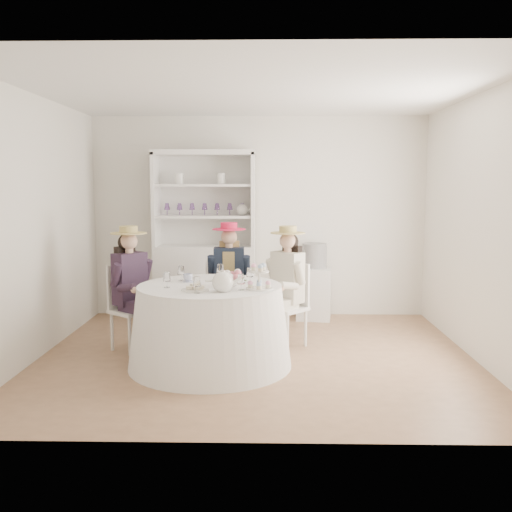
{
  "coord_description": "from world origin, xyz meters",
  "views": [
    {
      "loc": [
        0.12,
        -5.77,
        1.78
      ],
      "look_at": [
        0.0,
        0.1,
        1.05
      ],
      "focal_mm": 40.0,
      "sensor_mm": 36.0,
      "label": 1
    }
  ],
  "objects": [
    {
      "name": "wall_right",
      "position": [
        2.25,
        0.0,
        1.35
      ],
      "size": [
        0.0,
        4.5,
        4.5
      ],
      "primitive_type": "plane",
      "rotation": [
        1.57,
        0.0,
        -1.57
      ],
      "color": "white",
      "rests_on": "ground"
    },
    {
      "name": "ceiling",
      "position": [
        0.0,
        0.0,
        2.7
      ],
      "size": [
        4.5,
        4.5,
        0.0
      ],
      "primitive_type": "plane",
      "rotation": [
        3.14,
        0.0,
        0.0
      ],
      "color": "white",
      "rests_on": "wall_back"
    },
    {
      "name": "side_table",
      "position": [
        0.74,
        1.75,
        0.34
      ],
      "size": [
        0.5,
        0.5,
        0.69
      ],
      "primitive_type": "cube",
      "rotation": [
        0.0,
        0.0,
        -0.13
      ],
      "color": "silver",
      "rests_on": "ground"
    },
    {
      "name": "wall_back",
      "position": [
        0.0,
        2.0,
        1.35
      ],
      "size": [
        4.5,
        0.0,
        4.5
      ],
      "primitive_type": "plane",
      "rotation": [
        1.57,
        0.0,
        0.0
      ],
      "color": "white",
      "rests_on": "ground"
    },
    {
      "name": "cupcake_stand",
      "position": [
        0.04,
        -0.5,
        0.9
      ],
      "size": [
        0.25,
        0.25,
        0.23
      ],
      "rotation": [
        0.0,
        0.0,
        0.16
      ],
      "color": "white",
      "rests_on": "tea_table"
    },
    {
      "name": "sandwich_plate",
      "position": [
        -0.55,
        -0.58,
        0.82
      ],
      "size": [
        0.26,
        0.26,
        0.06
      ],
      "rotation": [
        0.0,
        0.0,
        0.34
      ],
      "color": "white",
      "rests_on": "tea_table"
    },
    {
      "name": "wall_left",
      "position": [
        -2.25,
        0.0,
        1.35
      ],
      "size": [
        0.0,
        4.5,
        4.5
      ],
      "primitive_type": "plane",
      "rotation": [
        1.57,
        0.0,
        1.57
      ],
      "color": "white",
      "rests_on": "ground"
    },
    {
      "name": "teacup_a",
      "position": [
        -0.68,
        -0.12,
        0.85
      ],
      "size": [
        0.12,
        0.12,
        0.07
      ],
      "primitive_type": "imported",
      "rotation": [
        0.0,
        0.0,
        0.27
      ],
      "color": "white",
      "rests_on": "tea_table"
    },
    {
      "name": "hutch",
      "position": [
        -0.71,
        1.72,
        0.79
      ],
      "size": [
        1.37,
        0.63,
        2.23
      ],
      "rotation": [
        0.0,
        0.0,
        -0.1
      ],
      "color": "silver",
      "rests_on": "ground"
    },
    {
      "name": "stemware_set",
      "position": [
        -0.45,
        -0.29,
        0.89
      ],
      "size": [
        0.87,
        0.9,
        0.15
      ],
      "color": "white",
      "rests_on": "tea_table"
    },
    {
      "name": "wall_front",
      "position": [
        0.0,
        -2.0,
        1.35
      ],
      "size": [
        4.5,
        0.0,
        4.5
      ],
      "primitive_type": "plane",
      "rotation": [
        -1.57,
        0.0,
        0.0
      ],
      "color": "white",
      "rests_on": "ground"
    },
    {
      "name": "tea_table",
      "position": [
        -0.45,
        -0.29,
        0.4
      ],
      "size": [
        1.61,
        1.61,
        0.81
      ],
      "rotation": [
        0.0,
        0.0,
        0.2
      ],
      "color": "white",
      "rests_on": "ground"
    },
    {
      "name": "guest_mid",
      "position": [
        -0.33,
        0.74,
        0.77
      ],
      "size": [
        0.49,
        0.51,
        1.35
      ],
      "rotation": [
        0.0,
        0.0,
        0.02
      ],
      "color": "silver",
      "rests_on": "ground"
    },
    {
      "name": "ground",
      "position": [
        0.0,
        0.0,
        0.0
      ],
      "size": [
        4.5,
        4.5,
        0.0
      ],
      "primitive_type": "plane",
      "color": "#866043",
      "rests_on": "ground"
    },
    {
      "name": "flower_bowl",
      "position": [
        -0.25,
        -0.37,
        0.84
      ],
      "size": [
        0.24,
        0.24,
        0.05
      ],
      "primitive_type": "imported",
      "rotation": [
        0.0,
        0.0,
        -0.15
      ],
      "color": "white",
      "rests_on": "tea_table"
    },
    {
      "name": "guest_right",
      "position": [
        0.32,
        0.4,
        0.76
      ],
      "size": [
        0.56,
        0.57,
        1.34
      ],
      "rotation": [
        0.0,
        0.0,
        -0.75
      ],
      "color": "silver",
      "rests_on": "ground"
    },
    {
      "name": "table_teapot",
      "position": [
        -0.29,
        -0.63,
        0.9
      ],
      "size": [
        0.28,
        0.2,
        0.21
      ],
      "rotation": [
        0.0,
        0.0,
        0.3
      ],
      "color": "white",
      "rests_on": "tea_table"
    },
    {
      "name": "spare_chair",
      "position": [
        -0.46,
        1.22,
        0.46
      ],
      "size": [
        0.38,
        0.38,
        0.86
      ],
      "rotation": [
        0.0,
        0.0,
        3.05
      ],
      "color": "silver",
      "rests_on": "ground"
    },
    {
      "name": "teacup_b",
      "position": [
        -0.38,
        0.0,
        0.84
      ],
      "size": [
        0.08,
        0.08,
        0.06
      ],
      "primitive_type": "imported",
      "rotation": [
        0.0,
        0.0,
        -0.39
      ],
      "color": "white",
      "rests_on": "tea_table"
    },
    {
      "name": "guest_left",
      "position": [
        -1.34,
        0.23,
        0.76
      ],
      "size": [
        0.58,
        0.56,
        1.35
      ],
      "rotation": [
        0.0,
        0.0,
        0.89
      ],
      "color": "silver",
      "rests_on": "ground"
    },
    {
      "name": "flower_arrangement",
      "position": [
        -0.22,
        -0.3,
        0.9
      ],
      "size": [
        0.19,
        0.19,
        0.07
      ],
      "rotation": [
        0.0,
        0.0,
        0.02
      ],
      "color": "#E27183",
      "rests_on": "tea_table"
    },
    {
      "name": "hatbox",
      "position": [
        0.74,
        1.75,
        0.85
      ],
      "size": [
        0.38,
        0.38,
        0.33
      ],
      "primitive_type": "cylinder",
      "rotation": [
        0.0,
        0.0,
        -0.19
      ],
      "color": "black",
      "rests_on": "side_table"
    },
    {
      "name": "teacup_c",
      "position": [
        -0.22,
        -0.16,
        0.85
      ],
      "size": [
        0.12,
        0.12,
        0.07
      ],
      "primitive_type": "imported",
      "rotation": [
        0.0,
        0.0,
        -0.41
      ],
      "color": "white",
      "rests_on": "tea_table"
    }
  ]
}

